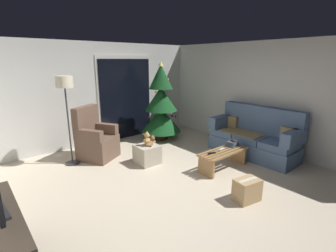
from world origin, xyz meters
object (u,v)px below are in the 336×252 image
Objects in this scene: coffee_table at (223,157)px; christmas_tree at (161,106)px; floor_lamp at (65,91)px; teddy_bear_honey at (147,140)px; remote_white at (222,149)px; couch at (254,138)px; cell_phone at (233,141)px; book_stack at (232,144)px; armchair at (96,140)px; teddy_bear_chestnut_by_tree at (153,142)px; remote_black at (212,153)px; cardboard_box_taped_mid_floor at (247,190)px; ottoman at (147,154)px.

christmas_tree is at bearing 83.39° from coffee_table.
floor_lamp is 1.85m from teddy_bear_honey.
floor_lamp is at bearing -176.63° from christmas_tree.
couch is at bearing 82.61° from remote_white.
coffee_table is at bearing -148.65° from cell_phone.
book_stack is 0.25× the size of armchair.
christmas_tree is (0.25, 2.22, 0.52)m from remote_white.
floor_lamp is 6.25× the size of teddy_bear_chestnut_by_tree.
floor_lamp is (-2.20, 2.08, 1.12)m from remote_white.
remote_black is 1.00× the size of remote_white.
armchair is 3.96× the size of teddy_bear_honey.
remote_black is at bearing -104.04° from christmas_tree.
coffee_table is 0.54× the size of christmas_tree.
armchair is 2.66× the size of cardboard_box_taped_mid_floor.
remote_white is at bearing -96.33° from christmas_tree.
remote_black is at bearing -56.70° from armchair.
coffee_table is 7.05× the size of remote_white.
cardboard_box_taped_mid_floor is (0.33, -2.12, -0.34)m from teddy_bear_honey.
remote_white is (-1.12, 0.03, -0.02)m from couch.
cardboard_box_taped_mid_floor is at bearing -63.57° from floor_lamp.
remote_black is at bearing 179.84° from couch.
couch is at bearing -2.36° from book_stack.
ottoman is at bearing 99.10° from cardboard_box_taped_mid_floor.
christmas_tree is 7.16× the size of teddy_bear_chestnut_by_tree.
teddy_bear_chestnut_by_tree is (1.90, -0.22, -1.38)m from floor_lamp.
ottoman is 1.03m from teddy_bear_chestnut_by_tree.
teddy_bear_honey is (-1.34, 1.09, 0.09)m from book_stack.
remote_white reaches higher than cardboard_box_taped_mid_floor.
christmas_tree is 1.72m from teddy_bear_honey.
christmas_tree is at bearing 33.47° from teddy_bear_chestnut_by_tree.
remote_black is 2.49m from armchair.
teddy_bear_chestnut_by_tree is at bearing -8.30° from armchair.
armchair is at bearing 156.67° from cell_phone.
floor_lamp is (-2.45, -0.14, 0.60)m from christmas_tree.
teddy_bear_chestnut_by_tree is (-0.31, 1.86, -0.26)m from remote_white.
remote_black is at bearing -156.31° from cell_phone.
book_stack is 1.46m from cardboard_box_taped_mid_floor.
cell_phone is (0.34, -0.01, 0.10)m from remote_white.
remote_black is 0.55× the size of book_stack.
cell_phone is at bearing -39.37° from floor_lamp.
christmas_tree reaches higher than cardboard_box_taped_mid_floor.
coffee_table is at bearing -96.61° from christmas_tree.
remote_white reaches higher than ottoman.
remote_black is 1.08m from cardboard_box_taped_mid_floor.
teddy_bear_chestnut_by_tree is (-1.42, 1.88, -0.28)m from couch.
cell_phone reaches higher than coffee_table.
armchair is 1.22m from floor_lamp.
christmas_tree is at bearing 4.91° from armchair.
teddy_bear_chestnut_by_tree is (-0.29, 1.92, -0.13)m from coffee_table.
floor_lamp reaches higher than cell_phone.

